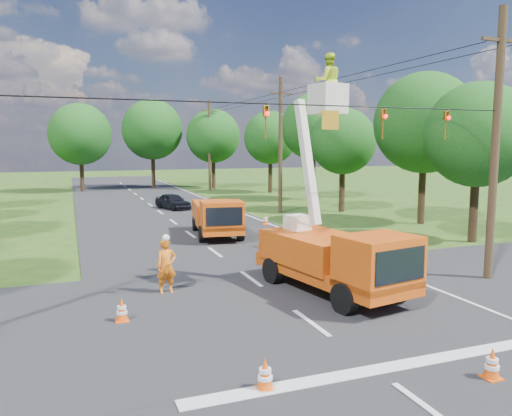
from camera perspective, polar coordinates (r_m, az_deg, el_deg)
name	(u,v)px	position (r m, az deg, el deg)	size (l,w,h in m)	color
ground	(173,222)	(33.22, -9.44, -1.63)	(140.00, 140.00, 0.00)	#234A16
road_main	(173,222)	(33.22, -9.44, -1.63)	(12.00, 100.00, 0.06)	black
road_cross	(283,303)	(16.35, 3.08, -10.83)	(56.00, 10.00, 0.07)	black
stop_bar	(375,372)	(12.10, 13.48, -17.74)	(9.00, 0.45, 0.02)	silver
edge_line	(253,218)	(34.71, -0.33, -1.16)	(0.12, 90.00, 0.02)	silver
bucket_truck	(334,244)	(17.13, 8.93, -4.08)	(3.39, 6.54, 8.09)	#C74D0E
second_truck	(217,216)	(27.68, -4.47, -0.95)	(2.98, 6.06, 2.18)	#C74D0E
ground_worker	(166,266)	(17.39, -10.20, -6.56)	(0.70, 0.46, 1.91)	orange
distant_car	(173,201)	(39.89, -9.48, 0.76)	(1.49, 3.70, 1.26)	black
traffic_cone_0	(265,374)	(10.86, 1.05, -18.46)	(0.38, 0.38, 0.71)	#F5500C
traffic_cone_1	(492,364)	(12.41, 25.36, -15.79)	(0.38, 0.38, 0.71)	#F5500C
traffic_cone_2	(278,254)	(21.68, 2.52, -5.31)	(0.38, 0.38, 0.71)	#F5500C
traffic_cone_3	(262,241)	(24.73, 0.67, -3.74)	(0.38, 0.38, 0.71)	#F5500C
traffic_cone_4	(122,310)	(15.10, -15.08, -11.20)	(0.38, 0.38, 0.71)	#F5500C
traffic_cone_7	(265,219)	(31.77, 1.09, -1.29)	(0.38, 0.38, 0.71)	#F5500C
pole_right_near	(495,144)	(20.49, 25.69, 6.64)	(1.80, 0.30, 10.00)	#4C3823
pole_right_mid	(280,144)	(37.27, 2.82, 7.29)	(1.80, 0.30, 10.00)	#4C3823
pole_right_far	(209,144)	(56.20, -5.34, 7.25)	(1.80, 0.30, 10.00)	#4C3823
signal_span	(347,119)	(16.58, 10.41, 9.92)	(18.00, 0.29, 1.07)	black
tree_right_a	(478,135)	(28.28, 24.01, 7.62)	(5.40, 5.40, 8.28)	#382616
tree_right_b	(425,123)	(33.79, 18.73, 9.18)	(6.40, 6.40, 9.65)	#382616
tree_right_c	(343,142)	(38.51, 9.91, 7.50)	(5.00, 5.00, 7.83)	#382616
tree_right_d	(314,127)	(46.32, 6.61, 9.18)	(6.00, 6.00, 9.70)	#382616
tree_right_e	(270,138)	(53.16, 1.66, 8.04)	(5.60, 5.60, 8.63)	#382616
tree_far_a	(80,134)	(57.26, -19.45, 7.95)	(6.60, 6.60, 9.50)	#382616
tree_far_b	(152,130)	(59.98, -11.77, 8.75)	(7.00, 7.00, 10.32)	#382616
tree_far_c	(213,136)	(58.40, -4.92, 8.19)	(6.20, 6.20, 9.18)	#382616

